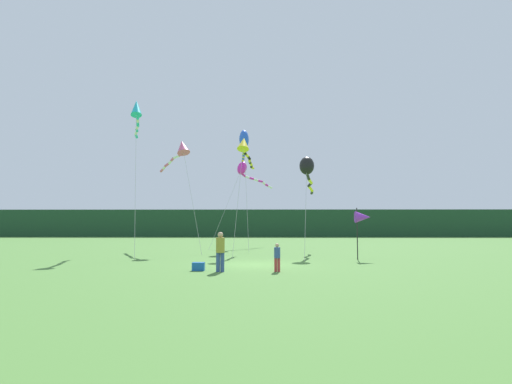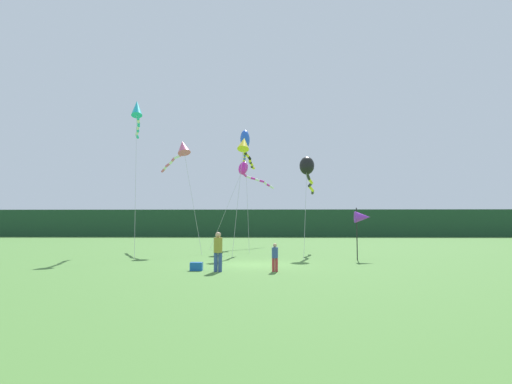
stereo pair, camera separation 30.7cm
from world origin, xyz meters
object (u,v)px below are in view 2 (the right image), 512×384
Objects in this scene: kite_rainbow at (181,150)px; kite_black at (307,169)px; kite_magenta at (246,171)px; cooler_box at (196,266)px; kite_yellow at (245,147)px; person_adult at (218,249)px; person_child at (275,256)px; kite_cyan at (137,112)px; kite_blue at (245,141)px; banner_flag_pole at (362,217)px.

kite_rainbow reaches higher than kite_black.
kite_black is 1.09× the size of kite_magenta.
kite_yellow is at bearing 80.70° from cooler_box.
person_adult is 1.40× the size of person_child.
kite_magenta is (7.34, 9.35, -3.04)m from kite_cyan.
kite_blue reaches higher than kite_magenta.
person_adult is at bearing -90.96° from kite_magenta.
kite_magenta is at bearing 89.04° from person_adult.
kite_cyan is at bearing 121.92° from cooler_box.
cooler_box is 0.05× the size of kite_blue.
cooler_box is at bearing -123.34° from kite_black.
kite_blue is at bearing 85.24° from cooler_box.
kite_rainbow is at bearing 105.32° from cooler_box.
kite_yellow is (-7.22, 4.50, 5.12)m from banner_flag_pole.
banner_flag_pole is 15.94m from kite_magenta.
kite_cyan reaches higher than kite_black.
kite_yellow is 0.77× the size of kite_cyan.
person_adult is at bearing -70.93° from kite_rainbow.
person_adult is 20.32m from kite_magenta.
kite_blue is (-4.66, 7.20, 3.39)m from kite_black.
kite_cyan is (-14.87, 3.95, 7.56)m from banner_flag_pole.
person_adult is 12.51m from kite_yellow.
banner_flag_pole is at bearing -31.92° from kite_yellow.
kite_cyan is at bearing 165.12° from banner_flag_pole.
kite_blue is (-0.30, 6.20, 1.67)m from kite_yellow.
kite_cyan reaches higher than kite_blue.
kite_rainbow is 1.07× the size of kite_magenta.
kite_black is at bearing 75.54° from person_child.
kite_rainbow reaches higher than person_child.
kite_cyan reaches higher than person_adult.
cooler_box is at bearing 174.01° from person_child.
person_adult is 11.88m from kite_black.
person_child is 2.26× the size of cooler_box.
person_child is at bearing -46.25° from kite_cyan.
banner_flag_pole is 14.74m from kite_blue.
kite_magenta reaches higher than kite_black.
person_adult is 0.22× the size of kite_magenta.
kite_cyan reaches higher than cooler_box.
kite_black is 10.91m from kite_magenta.
person_child is at bearing -104.46° from kite_black.
kite_yellow is 4.79m from kite_black.
person_adult is 0.20× the size of kite_black.
kite_blue reaches higher than cooler_box.
kite_magenta reaches higher than person_adult.
person_adult is at bearing -23.29° from cooler_box.
kite_black is at bearing -64.53° from kite_magenta.
kite_blue is at bearing 122.93° from kite_black.
kite_blue reaches higher than person_child.
kite_rainbow is at bearing 45.31° from kite_cyan.
person_child is (2.53, 0.07, -0.28)m from person_adult.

